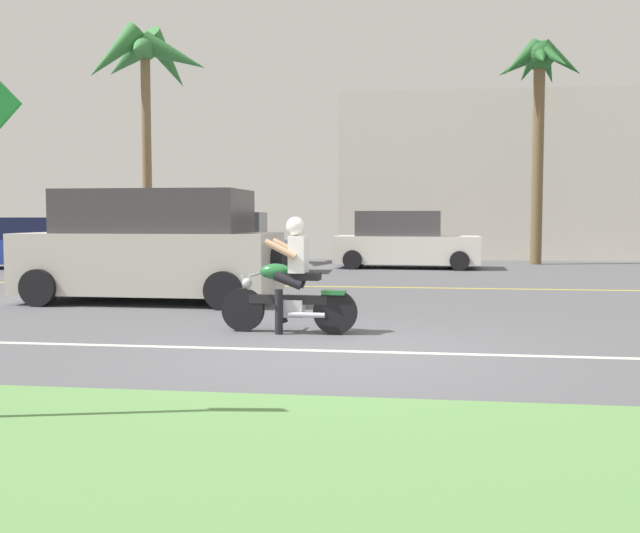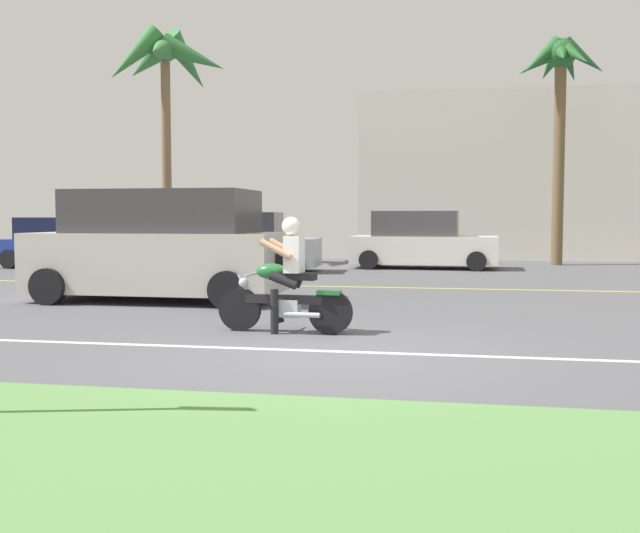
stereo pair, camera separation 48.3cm
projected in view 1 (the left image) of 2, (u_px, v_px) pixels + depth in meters
The scene contains 12 objects.
ground at pixel (360, 318), 11.10m from camera, with size 56.00×30.00×0.04m, color #545459.
grass_median at pixel (258, 483), 4.07m from camera, with size 56.00×3.80×0.06m, color #5B8C4C.
lane_line_near at pixel (339, 351), 8.22m from camera, with size 50.40×0.12×0.01m, color silver.
lane_line_far at pixel (377, 287), 15.67m from camera, with size 50.40×0.12×0.01m, color yellow.
motorcyclist at pixel (290, 284), 9.49m from camera, with size 1.83×0.60×1.53m.
suv_nearby at pixel (153, 248), 13.03m from camera, with size 4.71×2.24×2.01m.
parked_car_0 at pixel (45, 245), 21.40m from camera, with size 4.10×2.06×1.51m.
parked_car_1 at pixel (227, 244), 20.11m from camera, with size 4.15×2.02×1.65m.
parked_car_2 at pixel (405, 242), 21.59m from camera, with size 4.32×2.08×1.70m.
palm_tree_0 at pixel (539, 79), 22.92m from camera, with size 2.85×2.92×7.15m.
palm_tree_1 at pixel (145, 64), 23.14m from camera, with size 4.05×4.03×7.68m.
building_far at pixel (599, 176), 27.64m from camera, with size 19.59×4.00×6.13m, color beige.
Camera 1 is at (0.89, -8.00, 1.52)m, focal length 40.69 mm.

